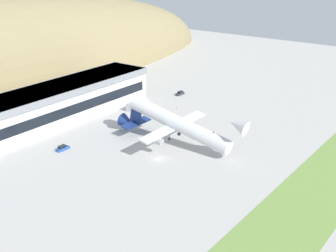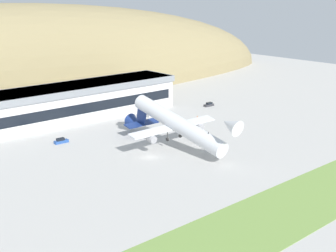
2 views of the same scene
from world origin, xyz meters
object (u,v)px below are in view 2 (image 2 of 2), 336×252
object	(u,v)px
cargo_airplane	(176,124)
service_car_2	(209,105)
service_car_0	(61,141)
traffic_cone_0	(197,116)
box_truck	(154,111)
terminal_building	(37,106)

from	to	relation	value
cargo_airplane	service_car_2	size ratio (longest dim) A/B	10.56
service_car_0	traffic_cone_0	distance (m)	54.81
service_car_2	box_truck	distance (m)	26.89
service_car_2	traffic_cone_0	bearing A→B (deg)	-149.28
service_car_0	box_truck	distance (m)	44.54
box_truck	service_car_0	bearing A→B (deg)	-170.34
terminal_building	cargo_airplane	world-z (taller)	cargo_airplane
terminal_building	box_truck	bearing A→B (deg)	-20.12
terminal_building	service_car_2	world-z (taller)	terminal_building
terminal_building	box_truck	xyz separation A→B (m)	(40.55, -14.86, -5.84)
terminal_building	service_car_2	bearing A→B (deg)	-15.21
terminal_building	service_car_0	size ratio (longest dim) A/B	24.78
service_car_0	service_car_2	xyz separation A→B (m)	(70.56, 4.06, -0.02)
service_car_0	traffic_cone_0	size ratio (longest dim) A/B	7.82
cargo_airplane	service_car_0	xyz separation A→B (m)	(-24.59, 26.60, -6.64)
terminal_building	cargo_airplane	bearing A→B (deg)	-66.53
service_car_0	service_car_2	world-z (taller)	service_car_0
service_car_2	traffic_cone_0	size ratio (longest dim) A/B	7.95
terminal_building	traffic_cone_0	size ratio (longest dim) A/B	193.81
service_car_0	box_truck	xyz separation A→B (m)	(43.90, 7.47, 0.82)
service_car_0	service_car_2	distance (m)	70.68
terminal_building	traffic_cone_0	distance (m)	58.67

